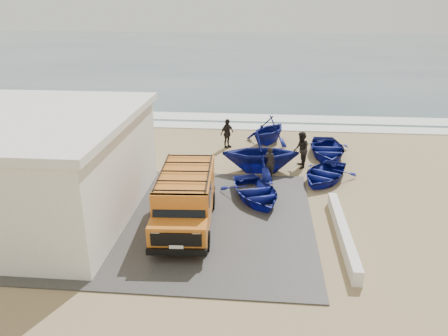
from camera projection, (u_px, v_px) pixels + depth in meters
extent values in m
plane|color=#9F855C|center=(220.00, 200.00, 19.84)|extent=(160.00, 160.00, 0.00)
cube|color=#413E3B|center=(167.00, 218.00, 18.14)|extent=(12.00, 10.00, 0.05)
cube|color=#385166|center=(253.00, 53.00, 71.73)|extent=(180.00, 88.00, 0.01)
cube|color=white|center=(236.00, 126.00, 30.95)|extent=(180.00, 1.60, 0.06)
cube|color=white|center=(239.00, 117.00, 33.27)|extent=(180.00, 2.20, 0.04)
cube|color=white|center=(33.00, 170.00, 17.88)|extent=(8.00, 9.00, 4.00)
cube|color=silver|center=(24.00, 119.00, 17.09)|extent=(8.40, 9.40, 0.30)
cube|color=black|center=(136.00, 147.00, 18.72)|extent=(0.08, 0.70, 0.90)
cube|color=silver|center=(343.00, 232.00, 16.54)|extent=(0.35, 6.00, 0.55)
cube|color=orange|center=(186.00, 193.00, 17.48)|extent=(2.28, 4.31, 1.77)
cube|color=orange|center=(178.00, 235.00, 15.23)|extent=(2.10, 1.08, 0.97)
cube|color=black|center=(179.00, 206.00, 15.38)|extent=(1.90, 0.47, 0.77)
cube|color=black|center=(176.00, 240.00, 14.72)|extent=(1.74, 0.19, 0.48)
cube|color=black|center=(176.00, 252.00, 14.86)|extent=(2.09, 0.27, 0.24)
cube|color=black|center=(185.00, 171.00, 17.07)|extent=(2.16, 3.98, 0.06)
cylinder|color=black|center=(154.00, 240.00, 15.83)|extent=(0.28, 0.77, 0.75)
cylinder|color=black|center=(168.00, 200.00, 18.93)|extent=(0.28, 0.77, 0.75)
cylinder|color=black|center=(207.00, 241.00, 15.77)|extent=(0.28, 0.77, 0.75)
cylinder|color=black|center=(212.00, 201.00, 18.88)|extent=(0.28, 0.77, 0.75)
imported|color=navy|center=(256.00, 192.00, 19.69)|extent=(3.84, 4.47, 0.78)
imported|color=navy|center=(324.00, 174.00, 21.74)|extent=(3.97, 4.43, 0.76)
imported|color=navy|center=(261.00, 152.00, 22.69)|extent=(4.28, 3.79, 2.10)
imported|color=navy|center=(327.00, 149.00, 25.11)|extent=(2.95, 4.13, 0.85)
imported|color=navy|center=(269.00, 130.00, 27.25)|extent=(4.11, 4.27, 1.73)
imported|color=black|center=(270.00, 162.00, 21.98)|extent=(0.72, 0.64, 1.65)
imported|color=black|center=(301.00, 150.00, 23.24)|extent=(0.82, 1.02, 1.98)
imported|color=black|center=(227.00, 133.00, 26.37)|extent=(1.02, 1.08, 1.80)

